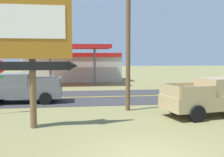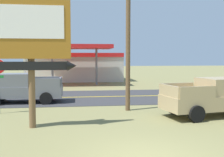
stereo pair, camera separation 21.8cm
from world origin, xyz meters
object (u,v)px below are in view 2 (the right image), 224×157
Objects in this scene: gas_station at (75,66)px; pickup_grey_on_road at (22,88)px; motel_sign at (32,39)px; utility_pole at (128,25)px; pickup_tan_parked_on_lawn at (213,97)px.

gas_station is 17.43m from pickup_grey_on_road.
gas_station is at bearing 78.65° from pickup_grey_on_road.
utility_pole is at bearing 35.79° from motel_sign.
pickup_tan_parked_on_lawn is 1.05× the size of pickup_grey_on_road.
motel_sign reaches higher than pickup_grey_on_road.
pickup_tan_parked_on_lawn is at bearing -26.07° from utility_pole.
utility_pole is 1.65× the size of pickup_tan_parked_on_lawn.
motel_sign is 0.48× the size of gas_station.
pickup_tan_parked_on_lawn is 12.00m from pickup_grey_on_road.
pickup_grey_on_road is (-1.80, 6.95, -2.81)m from motel_sign.
gas_station is at bearing 86.14° from motel_sign.
utility_pole is at bearing -81.41° from gas_station.
utility_pole is (4.73, 3.41, 1.07)m from motel_sign.
motel_sign is 1.05× the size of pickup_tan_parked_on_lawn.
utility_pole is 1.73× the size of pickup_grey_on_road.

